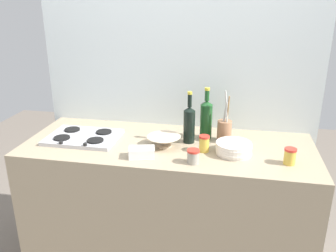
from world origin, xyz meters
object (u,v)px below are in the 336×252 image
Objects in this scene: stovetop_hob at (83,137)px; condiment_jar_rear at (193,156)px; plate_stack at (234,148)px; mixing_bowl at (164,141)px; condiment_jar_front at (290,156)px; butter_dish at (142,152)px; wine_bottle_mid_left at (189,123)px; condiment_jar_spare at (204,144)px; wine_bottle_leftmost at (206,118)px; utensil_crock at (224,130)px.

condiment_jar_rear reaches higher than stovetop_hob.
plate_stack reaches higher than mixing_bowl.
condiment_jar_front reaches higher than condiment_jar_rear.
condiment_jar_front is (0.82, 0.07, 0.02)m from butter_dish.
mixing_bowl is at bearing -146.54° from wine_bottle_mid_left.
wine_bottle_leftmost is at bearing 92.95° from condiment_jar_spare.
plate_stack is 0.30m from wine_bottle_leftmost.
wine_bottle_leftmost is at bearing 37.35° from mixing_bowl.
condiment_jar_rear is at bearing -104.84° from condiment_jar_spare.
butter_dish is 0.37m from condiment_jar_spare.
utensil_crock is at bearing 22.62° from mixing_bowl.
stovetop_hob is 0.48m from butter_dish.
condiment_jar_rear is at bearing -170.42° from condiment_jar_front.
condiment_jar_front is at bearing -35.12° from utensil_crock.
utensil_crock is (0.22, 0.06, -0.05)m from wine_bottle_mid_left.
stovetop_hob is 0.79m from condiment_jar_spare.
wine_bottle_leftmost is 3.37× the size of condiment_jar_spare.
mixing_bowl reaches higher than butter_dish.
plate_stack is 0.32m from wine_bottle_mid_left.
wine_bottle_leftmost is 3.64× the size of condiment_jar_front.
butter_dish is 1.59× the size of condiment_jar_front.
condiment_jar_spare reaches higher than condiment_jar_front.
butter_dish is (-0.33, -0.36, -0.11)m from wine_bottle_leftmost.
wine_bottle_mid_left is 0.62m from condiment_jar_front.
wine_bottle_leftmost reaches higher than utensil_crock.
wine_bottle_leftmost is 4.23× the size of condiment_jar_rear.
butter_dish is 1.85× the size of condiment_jar_rear.
butter_dish reaches higher than stovetop_hob.
butter_dish is at bearing -164.29° from plate_stack.
stovetop_hob is 1.34× the size of utensil_crock.
butter_dish is at bearing -132.71° from wine_bottle_leftmost.
condiment_jar_front is at bearing -30.88° from wine_bottle_leftmost.
condiment_jar_front is (0.30, -0.08, 0.01)m from plate_stack.
utensil_crock reaches higher than stovetop_hob.
mixing_bowl is at bearing 136.25° from condiment_jar_rear.
wine_bottle_leftmost is 0.39m from condiment_jar_rear.
mixing_bowl is at bearing 62.33° from butter_dish.
stovetop_hob is at bearing -173.35° from wine_bottle_mid_left.
wine_bottle_leftmost is 1.02× the size of wine_bottle_mid_left.
wine_bottle_mid_left reaches higher than butter_dish.
utensil_crock reaches higher than mixing_bowl.
stovetop_hob is 1.33× the size of wine_bottle_leftmost.
wine_bottle_leftmost is 0.14m from utensil_crock.
utensil_crock reaches higher than butter_dish.
wine_bottle_mid_left is 0.37m from butter_dish.
stovetop_hob is 0.77m from condiment_jar_rear.
butter_dish is 1.47× the size of condiment_jar_spare.
mixing_bowl is 1.42× the size of butter_dish.
butter_dish is at bearing -23.55° from stovetop_hob.
utensil_crock is 4.20× the size of condiment_jar_rear.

